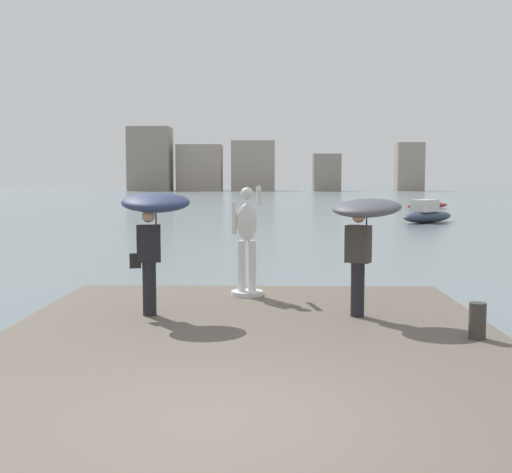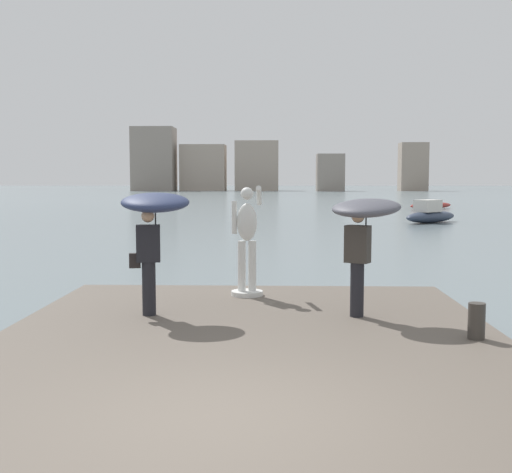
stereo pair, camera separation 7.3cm
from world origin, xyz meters
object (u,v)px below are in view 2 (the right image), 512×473
at_px(onlooker_right, 364,222).
at_px(mooring_bollard, 477,321).
at_px(boat_near, 431,206).
at_px(boat_leftward, 430,215).
at_px(onlooker_left, 153,217).
at_px(statue_white_figure, 247,243).

relative_size(onlooker_right, mooring_bollard, 3.86).
relative_size(onlooker_right, boat_near, 0.41).
relative_size(onlooker_right, boat_leftward, 0.46).
bearing_deg(onlooker_left, boat_leftward, 68.48).
bearing_deg(onlooker_right, boat_near, 75.39).
relative_size(onlooker_left, mooring_bollard, 4.05).
distance_m(onlooker_right, boat_leftward, 29.43).
bearing_deg(mooring_bollard, boat_leftward, 77.91).
distance_m(statue_white_figure, mooring_bollard, 4.73).
bearing_deg(statue_white_figure, boat_leftward, 69.85).
height_order(onlooker_left, boat_near, onlooker_left).
bearing_deg(boat_near, statue_white_figure, -107.52).
xyz_separation_m(onlooker_right, boat_leftward, (7.76, 28.35, -1.45)).
distance_m(boat_near, boat_leftward, 18.26).
xyz_separation_m(onlooker_left, onlooker_right, (3.39, -0.06, -0.07)).
height_order(statue_white_figure, mooring_bollard, statue_white_figure).
distance_m(statue_white_figure, onlooker_left, 2.38).
xyz_separation_m(onlooker_left, boat_near, (15.41, 46.04, -1.72)).
relative_size(statue_white_figure, onlooker_left, 1.02).
relative_size(statue_white_figure, mooring_bollard, 4.13).
height_order(mooring_bollard, boat_leftward, boat_leftward).
xyz_separation_m(statue_white_figure, mooring_bollard, (3.34, -3.26, -0.75)).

